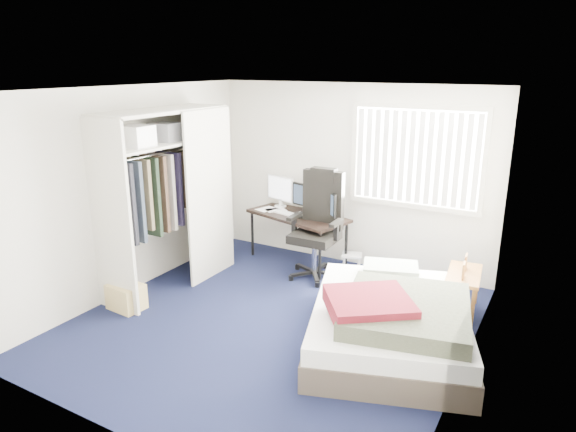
{
  "coord_description": "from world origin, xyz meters",
  "views": [
    {
      "loc": [
        2.65,
        -4.33,
        2.75
      ],
      "look_at": [
        -0.03,
        0.4,
        1.12
      ],
      "focal_mm": 32.0,
      "sensor_mm": 36.0,
      "label": 1
    }
  ],
  "objects_px": {
    "desk": "(299,212)",
    "nightstand": "(464,278)",
    "office_chair": "(318,236)",
    "bed": "(390,320)"
  },
  "relations": [
    {
      "from": "desk",
      "to": "nightstand",
      "type": "bearing_deg",
      "value": -11.43
    },
    {
      "from": "desk",
      "to": "bed",
      "type": "height_order",
      "value": "desk"
    },
    {
      "from": "desk",
      "to": "office_chair",
      "type": "xyz_separation_m",
      "value": [
        0.44,
        -0.3,
        -0.19
      ]
    },
    {
      "from": "office_chair",
      "to": "bed",
      "type": "distance_m",
      "value": 1.95
    },
    {
      "from": "desk",
      "to": "bed",
      "type": "xyz_separation_m",
      "value": [
        1.89,
        -1.58,
        -0.46
      ]
    },
    {
      "from": "office_chair",
      "to": "nightstand",
      "type": "xyz_separation_m",
      "value": [
        1.93,
        -0.18,
        -0.13
      ]
    },
    {
      "from": "desk",
      "to": "bed",
      "type": "distance_m",
      "value": 2.5
    },
    {
      "from": "desk",
      "to": "nightstand",
      "type": "distance_m",
      "value": 2.43
    },
    {
      "from": "desk",
      "to": "nightstand",
      "type": "relative_size",
      "value": 2.1
    },
    {
      "from": "office_chair",
      "to": "bed",
      "type": "relative_size",
      "value": 0.6
    }
  ]
}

